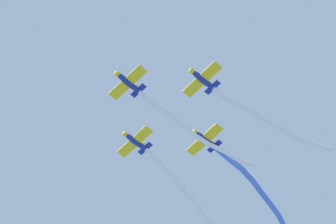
% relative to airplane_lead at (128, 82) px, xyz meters
% --- Properties ---
extents(airplane_lead, '(7.20, 5.40, 1.79)m').
position_rel_airplane_lead_xyz_m(airplane_lead, '(0.00, 0.00, 0.00)').
color(airplane_lead, navy).
extents(smoke_trail_lead, '(2.60, 23.09, 2.49)m').
position_rel_airplane_lead_xyz_m(smoke_trail_lead, '(-0.36, 13.79, -0.78)').
color(smoke_trail_lead, white).
extents(airplane_left_wing, '(7.16, 5.35, 1.79)m').
position_rel_airplane_lead_xyz_m(airplane_left_wing, '(7.56, 8.33, -0.40)').
color(airplane_left_wing, navy).
extents(smoke_trail_left_wing, '(4.16, 23.17, 1.53)m').
position_rel_airplane_lead_xyz_m(smoke_trail_left_wing, '(8.22, 22.18, -0.20)').
color(smoke_trail_left_wing, white).
extents(airplane_right_wing, '(7.18, 5.37, 1.79)m').
position_rel_airplane_lead_xyz_m(airplane_right_wing, '(-8.33, 7.56, 0.30)').
color(airplane_right_wing, navy).
extents(smoke_trail_right_wing, '(7.52, 23.06, 3.16)m').
position_rel_airplane_lead_xyz_m(smoke_trail_right_wing, '(-11.55, 21.31, -0.69)').
color(smoke_trail_right_wing, white).
extents(airplane_slot, '(7.15, 5.34, 1.79)m').
position_rel_airplane_lead_xyz_m(airplane_slot, '(-0.77, 15.89, -0.20)').
color(airplane_slot, navy).
extents(smoke_trail_slot, '(7.94, 23.07, 3.45)m').
position_rel_airplane_lead_xyz_m(smoke_trail_slot, '(-3.60, 29.69, 0.66)').
color(smoke_trail_slot, '#4C75DB').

